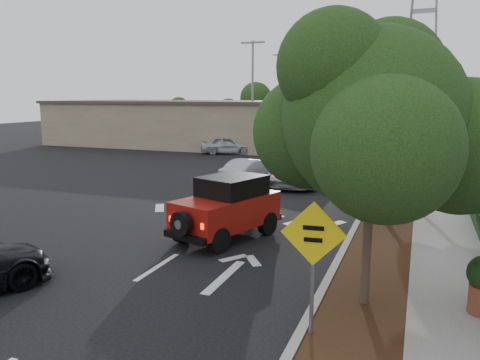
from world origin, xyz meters
The scene contains 17 objects.
ground centered at (0.00, 0.00, 0.00)m, with size 120.00×120.00×0.00m, color black.
curb centered at (4.60, 12.00, 0.07)m, with size 0.20×70.00×0.15m, color #9E9B93.
planting_strip centered at (5.60, 12.00, 0.06)m, with size 1.80×70.00×0.12m, color black.
sidewalk centered at (7.50, 12.00, 0.06)m, with size 2.00×70.00×0.12m, color gray.
hedge centered at (8.90, 12.00, 0.40)m, with size 0.80×70.00×0.80m, color black.
commercial_building centered at (-16.00, 30.00, 2.00)m, with size 22.00×12.00×4.00m, color #817459.
transmission_tower centered at (6.00, 48.00, 0.00)m, with size 7.00×4.00×28.00m, color slate, non-canonical shape.
street_tree_near centered at (5.60, -0.50, 0.00)m, with size 3.80×3.80×5.92m, color black, non-canonical shape.
street_tree_mid centered at (5.60, 6.50, 0.00)m, with size 3.20×3.20×5.32m, color black, non-canonical shape.
street_tree_far centered at (5.60, 13.00, 0.00)m, with size 3.40×3.40×5.62m, color black, non-canonical shape.
light_pole_a centered at (-6.50, 26.00, 0.00)m, with size 2.00×0.22×9.00m, color slate, non-canonical shape.
light_pole_b centered at (-7.50, 38.00, 0.00)m, with size 2.00×0.22×9.00m, color slate, non-canonical shape.
red_jeep centered at (0.83, 3.28, 1.04)m, with size 2.83×4.18×2.05m.
silver_suv_ahead centered at (0.81, 13.32, 0.74)m, with size 2.46×5.33×1.48m, color #9FA1A6.
silver_sedan_oncoming centered at (-1.82, 12.67, 0.67)m, with size 1.41×4.05×1.33m, color #A1A4A9.
parked_suv centered at (-7.98, 24.20, 0.72)m, with size 1.71×4.25×1.45m, color #B8BBC0.
speed_hump_sign centered at (4.80, -2.34, 1.81)m, with size 1.22×0.15×2.61m.
Camera 1 is at (6.53, -10.60, 4.65)m, focal length 35.00 mm.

